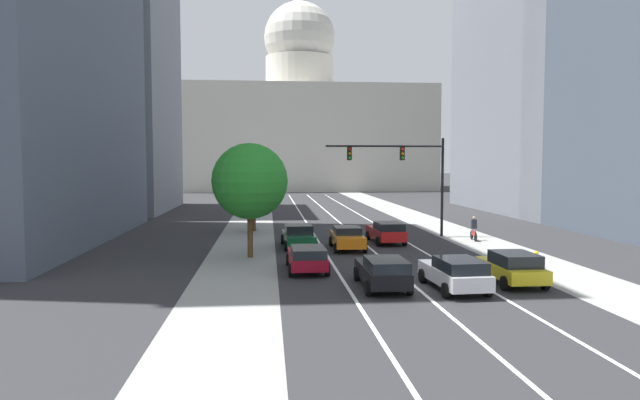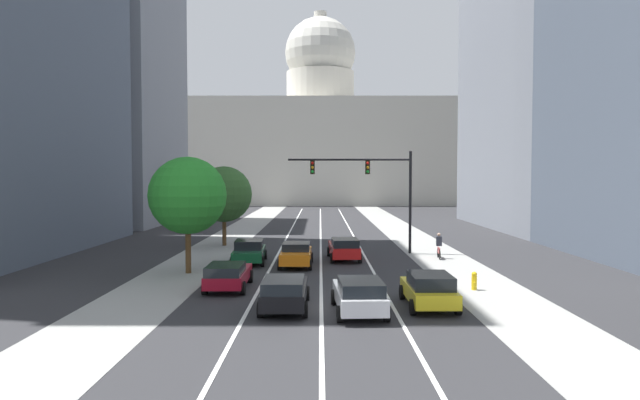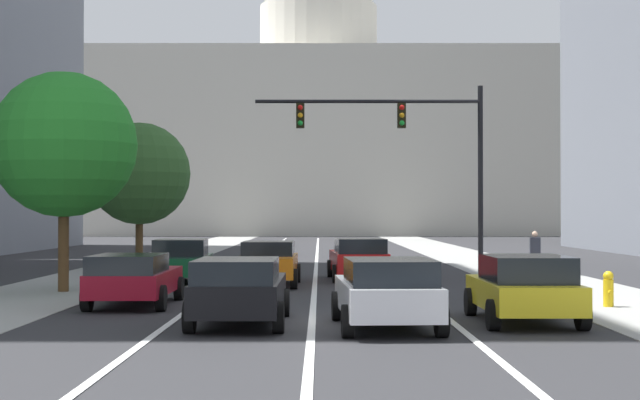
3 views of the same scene
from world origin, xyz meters
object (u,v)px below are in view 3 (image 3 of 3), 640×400
car_white (387,291)px  car_crimson (135,278)px  car_green (182,260)px  car_black (240,289)px  car_red (359,258)px  fire_hydrant (609,289)px  car_orange (269,262)px  capitol_building (319,127)px  car_yellow (525,287)px  traffic_signal_mast (411,140)px  cyclist (536,255)px  street_tree_mid_left (65,145)px  street_tree_near_left (140,174)px

car_white → car_crimson: 7.75m
car_green → car_black: bearing=-168.8°
car_red → car_black: car_red is taller
fire_hydrant → car_red: bearing=121.4°
car_black → car_orange: car_orange is taller
car_orange → car_crimson: bearing=157.3°
fire_hydrant → car_black: bearing=-155.8°
car_green → car_white: (6.08, -13.08, 0.01)m
capitol_building → car_yellow: capitol_building is taller
car_orange → traffic_signal_mast: (5.19, 5.61, 4.46)m
car_green → car_black: size_ratio=1.02×
car_crimson → cyclist: size_ratio=2.63×
car_orange → street_tree_mid_left: 7.50m
car_crimson → car_yellow: 9.84m
car_red → car_green: bearing=98.8°
car_red → traffic_signal_mast: traffic_signal_mast is taller
car_green → car_white: 14.43m
car_yellow → street_tree_near_left: size_ratio=0.67×
car_white → traffic_signal_mast: size_ratio=0.52×
car_white → car_yellow: (3.03, 1.08, -0.00)m
car_crimson → street_tree_near_left: 17.79m
car_yellow → car_green: bearing=37.1°
capitol_building → car_orange: capitol_building is taller
car_white → fire_hydrant: (5.91, 4.64, -0.31)m
traffic_signal_mast → car_white: bearing=-97.0°
fire_hydrant → street_tree_mid_left: street_tree_mid_left is taller
car_yellow → street_tree_near_left: street_tree_near_left is taller
street_tree_mid_left → car_green: bearing=51.1°
car_green → street_tree_mid_left: street_tree_mid_left is taller
fire_hydrant → street_tree_near_left: (-15.10, 17.36, 3.62)m
traffic_signal_mast → street_tree_near_left: traffic_signal_mast is taller
car_white → car_crimson: size_ratio=1.00×
street_tree_mid_left → street_tree_near_left: bearing=90.4°
capitol_building → traffic_signal_mast: size_ratio=5.73×
car_green → traffic_signal_mast: traffic_signal_mast is taller
cyclist → street_tree_near_left: (-15.57, 7.00, 3.23)m
car_crimson → cyclist: 16.10m
traffic_signal_mast → cyclist: traffic_signal_mast is taller
car_green → car_crimson: 8.28m
car_black → cyclist: cyclist is taller
car_black → street_tree_mid_left: (-6.04, 8.74, 3.66)m
car_crimson → car_red: bearing=-32.9°
car_orange → street_tree_near_left: street_tree_near_left is taller
car_black → traffic_signal_mast: 18.19m
car_red → fire_hydrant: (5.91, -9.70, -0.32)m
car_green → car_black: (3.03, -12.47, 0.01)m
car_black → cyclist: bearing=-33.1°
car_white → cyclist: size_ratio=2.64×
traffic_signal_mast → fire_hydrant: 14.19m
car_yellow → street_tree_mid_left: (-12.11, 8.28, 3.66)m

